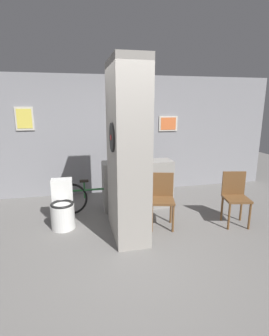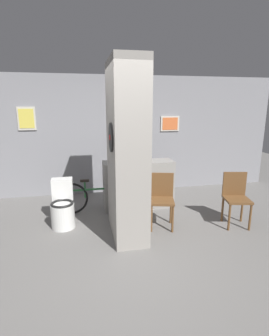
{
  "view_description": "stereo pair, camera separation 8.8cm",
  "coord_description": "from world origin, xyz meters",
  "px_view_note": "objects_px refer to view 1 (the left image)",
  "views": [
    {
      "loc": [
        -0.59,
        -3.2,
        1.99
      ],
      "look_at": [
        0.34,
        0.95,
        0.95
      ],
      "focal_mm": 28.0,
      "sensor_mm": 36.0,
      "label": 1
    },
    {
      "loc": [
        -0.5,
        -3.22,
        1.99
      ],
      "look_at": [
        0.34,
        0.95,
        0.95
      ],
      "focal_mm": 28.0,
      "sensor_mm": 36.0,
      "label": 2
    }
  ],
  "objects_px": {
    "chair_near_pillar": "(162,197)",
    "bicycle": "(99,196)",
    "toilet": "(63,208)",
    "chair_by_doorway": "(235,195)",
    "bottle_tall": "(137,156)"
  },
  "relations": [
    {
      "from": "chair_near_pillar",
      "to": "bicycle",
      "type": "xyz_separation_m",
      "value": [
        -0.97,
        0.78,
        -0.19
      ]
    },
    {
      "from": "bicycle",
      "to": "toilet",
      "type": "bearing_deg",
      "value": -143.94
    },
    {
      "from": "bicycle",
      "to": "chair_by_doorway",
      "type": "bearing_deg",
      "value": -23.76
    },
    {
      "from": "bottle_tall",
      "to": "chair_by_doorway",
      "type": "bearing_deg",
      "value": -37.46
    },
    {
      "from": "chair_near_pillar",
      "to": "bottle_tall",
      "type": "xyz_separation_m",
      "value": [
        -0.21,
        0.91,
        0.52
      ]
    },
    {
      "from": "toilet",
      "to": "bottle_tall",
      "type": "distance_m",
      "value": 1.67
    },
    {
      "from": "chair_by_doorway",
      "to": "bottle_tall",
      "type": "bearing_deg",
      "value": 154.19
    },
    {
      "from": "chair_near_pillar",
      "to": "bottle_tall",
      "type": "relative_size",
      "value": 3.25
    },
    {
      "from": "chair_near_pillar",
      "to": "bottle_tall",
      "type": "distance_m",
      "value": 1.07
    },
    {
      "from": "chair_by_doorway",
      "to": "bicycle",
      "type": "relative_size",
      "value": 0.55
    },
    {
      "from": "chair_near_pillar",
      "to": "bicycle",
      "type": "distance_m",
      "value": 1.26
    },
    {
      "from": "toilet",
      "to": "chair_by_doorway",
      "type": "relative_size",
      "value": 0.87
    },
    {
      "from": "bicycle",
      "to": "bottle_tall",
      "type": "bearing_deg",
      "value": 9.85
    },
    {
      "from": "toilet",
      "to": "bicycle",
      "type": "distance_m",
      "value": 0.78
    },
    {
      "from": "chair_by_doorway",
      "to": "bicycle",
      "type": "bearing_deg",
      "value": 167.89
    }
  ]
}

